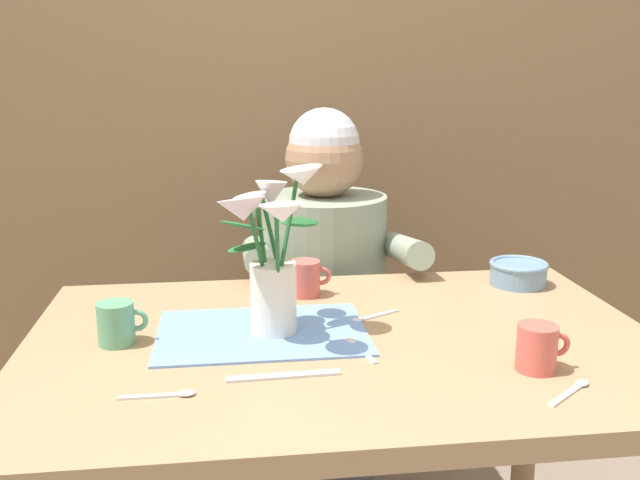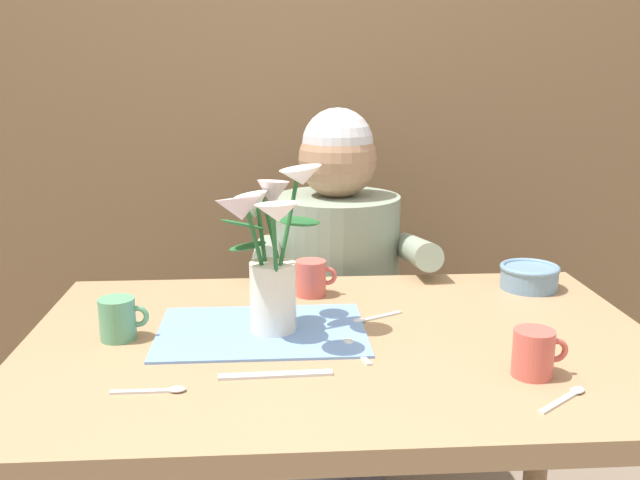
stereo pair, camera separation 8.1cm
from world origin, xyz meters
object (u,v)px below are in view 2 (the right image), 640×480
Objects in this scene: dinner_knife at (276,375)px; tea_cup at (118,319)px; flower_vase at (270,249)px; coffee_cup at (534,353)px; ceramic_mug at (312,278)px; ceramic_bowl at (529,276)px; seated_person at (337,314)px.

dinner_knife is 2.04× the size of tea_cup.
flower_vase is 3.51× the size of coffee_cup.
tea_cup is 1.00× the size of ceramic_mug.
seated_person is at bearing 140.64° from ceramic_bowl.
seated_person is 0.57m from ceramic_bowl.
tea_cup is 0.44m from ceramic_mug.
dinner_knife is (-0.17, -0.78, 0.18)m from seated_person.
tea_cup and ceramic_mug have the same top height.
dinner_knife is 2.04× the size of ceramic_mug.
coffee_cup is (-0.16, -0.46, 0.01)m from ceramic_bowl.
flower_vase is 0.31m from tea_cup.
tea_cup reaches higher than dinner_knife.
tea_cup is (-0.47, -0.59, 0.22)m from seated_person.
tea_cup is (-0.88, -0.25, 0.01)m from ceramic_bowl.
tea_cup and coffee_cup have the same top height.
ceramic_mug is (0.08, 0.42, 0.04)m from dinner_knife.
coffee_cup is at bearing -109.14° from ceramic_bowl.
ceramic_bowl is at bearing 1.77° from ceramic_mug.
ceramic_mug is at bearing 68.16° from flower_vase.
flower_vase is 0.28m from ceramic_mug.
ceramic_bowl is 1.46× the size of coffee_cup.
ceramic_bowl is at bearing 22.15° from flower_vase.
seated_person reaches higher than ceramic_bowl.
flower_vase is 0.50m from coffee_cup.
ceramic_mug is at bearing 76.68° from dinner_knife.
ceramic_bowl is at bearing -41.53° from seated_person.
coffee_cup is at bearing -52.38° from ceramic_mug.
seated_person is 8.35× the size of ceramic_bowl.
ceramic_bowl is 0.50m from ceramic_mug.
tea_cup is at bearing -147.93° from ceramic_mug.
ceramic_mug and coffee_cup have the same top height.
dinner_knife is at bearing -104.76° from seated_person.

